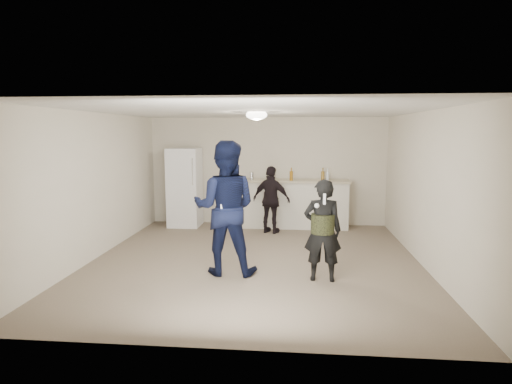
# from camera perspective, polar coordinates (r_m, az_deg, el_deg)

# --- Properties ---
(floor) EXTENTS (6.00, 6.00, 0.00)m
(floor) POSITION_cam_1_polar(r_m,az_deg,el_deg) (7.34, -0.15, -9.14)
(floor) COLOR #6B5B4C
(floor) RESTS_ON ground
(ceiling) EXTENTS (6.00, 6.00, 0.00)m
(ceiling) POSITION_cam_1_polar(r_m,az_deg,el_deg) (7.03, -0.16, 10.74)
(ceiling) COLOR silver
(ceiling) RESTS_ON wall_back
(wall_back) EXTENTS (6.00, 0.00, 6.00)m
(wall_back) POSITION_cam_1_polar(r_m,az_deg,el_deg) (10.05, 1.49, 2.77)
(wall_back) COLOR beige
(wall_back) RESTS_ON floor
(wall_front) EXTENTS (6.00, 0.00, 6.00)m
(wall_front) POSITION_cam_1_polar(r_m,az_deg,el_deg) (4.14, -4.15, -4.75)
(wall_front) COLOR beige
(wall_front) RESTS_ON floor
(wall_left) EXTENTS (0.00, 6.00, 6.00)m
(wall_left) POSITION_cam_1_polar(r_m,az_deg,el_deg) (7.83, -20.61, 0.78)
(wall_left) COLOR beige
(wall_left) RESTS_ON floor
(wall_right) EXTENTS (0.00, 6.00, 6.00)m
(wall_right) POSITION_cam_1_polar(r_m,az_deg,el_deg) (7.34, 21.73, 0.28)
(wall_right) COLOR beige
(wall_right) RESTS_ON floor
(counter) EXTENTS (2.60, 0.56, 1.05)m
(counter) POSITION_cam_1_polar(r_m,az_deg,el_deg) (9.79, 4.52, -1.67)
(counter) COLOR silver
(counter) RESTS_ON floor
(counter_top) EXTENTS (2.68, 0.64, 0.04)m
(counter_top) POSITION_cam_1_polar(r_m,az_deg,el_deg) (9.72, 4.56, 1.50)
(counter_top) COLOR #BEB293
(counter_top) RESTS_ON counter
(fridge) EXTENTS (0.70, 0.70, 1.80)m
(fridge) POSITION_cam_1_polar(r_m,az_deg,el_deg) (10.00, -9.47, 0.62)
(fridge) COLOR white
(fridge) RESTS_ON floor
(fridge_handle) EXTENTS (0.02, 0.02, 0.60)m
(fridge_handle) POSITION_cam_1_polar(r_m,az_deg,el_deg) (9.53, -8.47, 2.71)
(fridge_handle) COLOR silver
(fridge_handle) RESTS_ON fridge
(ceiling_dome) EXTENTS (0.36, 0.36, 0.16)m
(ceiling_dome) POSITION_cam_1_polar(r_m,az_deg,el_deg) (7.32, 0.07, 10.24)
(ceiling_dome) COLOR white
(ceiling_dome) RESTS_ON ceiling
(shaker) EXTENTS (0.08, 0.08, 0.17)m
(shaker) POSITION_cam_1_polar(r_m,az_deg,el_deg) (9.65, -0.57, 2.11)
(shaker) COLOR #B9BABE
(shaker) RESTS_ON counter_top
(man) EXTENTS (1.00, 0.79, 2.04)m
(man) POSITION_cam_1_polar(r_m,az_deg,el_deg) (6.52, -4.14, -2.13)
(man) COLOR #0F1842
(man) RESTS_ON floor
(woman) EXTENTS (0.55, 0.37, 1.50)m
(woman) POSITION_cam_1_polar(r_m,az_deg,el_deg) (6.30, 8.87, -5.07)
(woman) COLOR black
(woman) RESTS_ON floor
(camo_shorts) EXTENTS (0.34, 0.34, 0.28)m
(camo_shorts) POSITION_cam_1_polar(r_m,az_deg,el_deg) (6.27, 8.88, -4.18)
(camo_shorts) COLOR #313819
(camo_shorts) RESTS_ON woman
(spectator) EXTENTS (0.92, 0.63, 1.45)m
(spectator) POSITION_cam_1_polar(r_m,az_deg,el_deg) (9.17, 2.06, -1.05)
(spectator) COLOR black
(spectator) RESTS_ON floor
(remote_man) EXTENTS (0.04, 0.04, 0.15)m
(remote_man) POSITION_cam_1_polar(r_m,az_deg,el_deg) (6.24, -4.56, -2.31)
(remote_man) COLOR white
(remote_man) RESTS_ON man
(nunchuk_man) EXTENTS (0.07, 0.07, 0.07)m
(nunchuk_man) POSITION_cam_1_polar(r_m,az_deg,el_deg) (6.26, -3.43, -2.91)
(nunchuk_man) COLOR white
(nunchuk_man) RESTS_ON man
(remote_woman) EXTENTS (0.04, 0.04, 0.15)m
(remote_woman) POSITION_cam_1_polar(r_m,az_deg,el_deg) (5.96, 9.11, -0.93)
(remote_woman) COLOR silver
(remote_woman) RESTS_ON woman
(nunchuk_woman) EXTENTS (0.07, 0.07, 0.07)m
(nunchuk_woman) POSITION_cam_1_polar(r_m,az_deg,el_deg) (6.00, 8.12, -1.81)
(nunchuk_woman) COLOR silver
(nunchuk_woman) RESTS_ON woman
(bottle_cluster) EXTENTS (1.31, 0.26, 0.21)m
(bottle_cluster) POSITION_cam_1_polar(r_m,az_deg,el_deg) (9.68, 6.20, 2.18)
(bottle_cluster) COLOR #9F6717
(bottle_cluster) RESTS_ON counter_top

